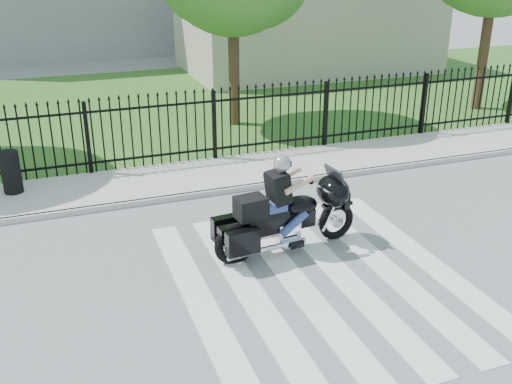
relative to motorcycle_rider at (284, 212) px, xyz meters
name	(u,v)px	position (x,y,z in m)	size (l,w,h in m)	color
ground	(320,280)	(0.17, -1.15, -0.75)	(120.00, 120.00, 0.00)	slate
crosswalk	(320,280)	(0.17, -1.15, -0.75)	(5.00, 5.50, 0.01)	silver
sidewalk	(227,173)	(0.17, 3.85, -0.69)	(40.00, 2.00, 0.12)	#ADAAA3
curb	(241,189)	(0.17, 2.85, -0.69)	(40.00, 0.12, 0.12)	#ADAAA3
grass_strip	(165,105)	(0.17, 10.85, -0.74)	(40.00, 12.00, 0.02)	#2B561D
iron_fence	(214,127)	(0.17, 4.85, 0.15)	(26.00, 0.04, 1.80)	black
building_low	(307,27)	(7.17, 14.85, 1.00)	(10.00, 6.00, 3.50)	#B8B299
motorcycle_rider	(284,212)	(0.00, 0.00, 0.00)	(2.78, 1.04, 1.84)	black
litter_bin	(11,172)	(-4.51, 4.20, -0.17)	(0.41, 0.41, 0.91)	black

